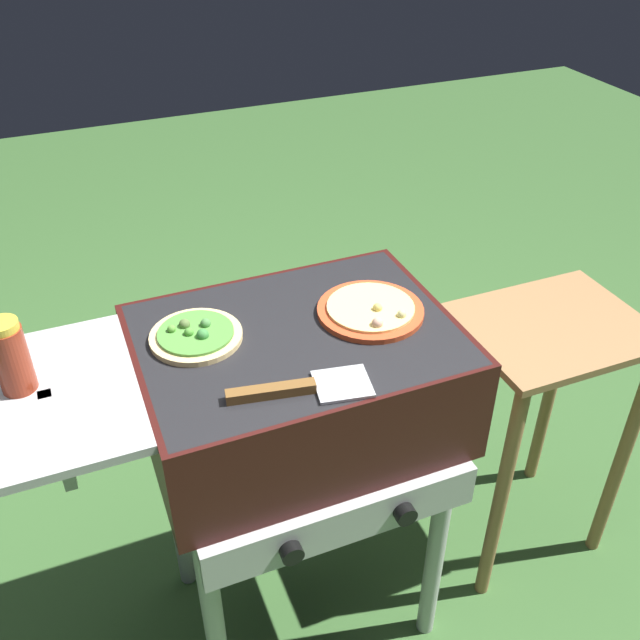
{
  "coord_description": "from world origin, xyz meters",
  "views": [
    {
      "loc": [
        -0.38,
        -1.07,
        1.73
      ],
      "look_at": [
        0.05,
        0.0,
        0.92
      ],
      "focal_mm": 39.62,
      "sensor_mm": 36.0,
      "label": 1
    }
  ],
  "objects_px": {
    "pizza_veggie": "(196,335)",
    "spatula": "(301,388)",
    "sauce_jar": "(11,357)",
    "grill": "(293,392)",
    "prep_table": "(539,391)",
    "pizza_cheese": "(371,310)"
  },
  "relations": [
    {
      "from": "pizza_cheese",
      "to": "spatula",
      "type": "bearing_deg",
      "value": -141.64
    },
    {
      "from": "pizza_veggie",
      "to": "spatula",
      "type": "xyz_separation_m",
      "value": [
        0.13,
        -0.23,
        -0.0
      ]
    },
    {
      "from": "grill",
      "to": "pizza_cheese",
      "type": "height_order",
      "value": "pizza_cheese"
    },
    {
      "from": "grill",
      "to": "sauce_jar",
      "type": "height_order",
      "value": "sauce_jar"
    },
    {
      "from": "pizza_veggie",
      "to": "prep_table",
      "type": "height_order",
      "value": "pizza_veggie"
    },
    {
      "from": "pizza_veggie",
      "to": "sauce_jar",
      "type": "distance_m",
      "value": 0.33
    },
    {
      "from": "pizza_cheese",
      "to": "prep_table",
      "type": "relative_size",
      "value": 0.3
    },
    {
      "from": "grill",
      "to": "prep_table",
      "type": "distance_m",
      "value": 0.71
    },
    {
      "from": "grill",
      "to": "sauce_jar",
      "type": "bearing_deg",
      "value": 175.73
    },
    {
      "from": "pizza_cheese",
      "to": "sauce_jar",
      "type": "height_order",
      "value": "sauce_jar"
    },
    {
      "from": "pizza_cheese",
      "to": "sauce_jar",
      "type": "bearing_deg",
      "value": 177.96
    },
    {
      "from": "sauce_jar",
      "to": "grill",
      "type": "bearing_deg",
      "value": -4.27
    },
    {
      "from": "pizza_cheese",
      "to": "grill",
      "type": "bearing_deg",
      "value": -175.85
    },
    {
      "from": "pizza_veggie",
      "to": "sauce_jar",
      "type": "height_order",
      "value": "sauce_jar"
    },
    {
      "from": "spatula",
      "to": "prep_table",
      "type": "relative_size",
      "value": 0.36
    },
    {
      "from": "grill",
      "to": "spatula",
      "type": "relative_size",
      "value": 3.61
    },
    {
      "from": "pizza_cheese",
      "to": "sauce_jar",
      "type": "distance_m",
      "value": 0.69
    },
    {
      "from": "pizza_veggie",
      "to": "pizza_cheese",
      "type": "relative_size",
      "value": 0.82
    },
    {
      "from": "grill",
      "to": "prep_table",
      "type": "relative_size",
      "value": 1.28
    },
    {
      "from": "prep_table",
      "to": "pizza_cheese",
      "type": "bearing_deg",
      "value": 178.99
    },
    {
      "from": "grill",
      "to": "prep_table",
      "type": "bearing_deg",
      "value": 0.37
    },
    {
      "from": "spatula",
      "to": "prep_table",
      "type": "bearing_deg",
      "value": 13.13
    }
  ]
}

